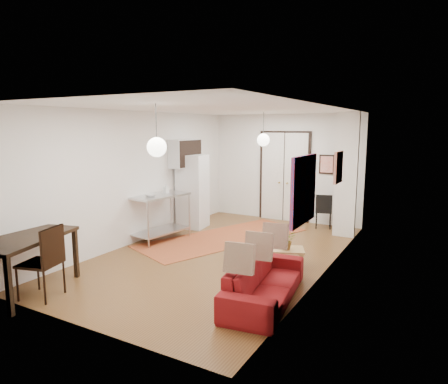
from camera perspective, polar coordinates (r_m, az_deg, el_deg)
The scene contains 27 objects.
floor at distance 8.22m, azimuth -0.29°, elevation -8.82°, with size 7.00×7.00×0.00m, color brown.
ceiling at distance 7.82m, azimuth -0.31°, elevation 11.81°, with size 4.20×7.00×0.02m, color white.
wall_back at distance 11.05m, azimuth 8.71°, elevation 3.42°, with size 4.20×0.02×2.90m, color white.
wall_front at distance 5.19m, azimuth -19.77°, elevation -3.52°, with size 4.20×0.02×2.90m, color white.
wall_left at distance 9.11m, azimuth -11.88°, elevation 2.11°, with size 0.02×7.00×2.90m, color white.
wall_right at distance 7.11m, azimuth 14.59°, elevation 0.05°, with size 0.02×7.00×2.90m, color white.
double_doors at distance 11.04m, azimuth 8.59°, elevation 2.11°, with size 1.44×0.06×2.50m, color silver.
stub_partition at distance 9.62m, azimuth 17.05°, elevation 2.27°, with size 0.50×0.10×2.90m, color white.
wall_cabinet at distance 10.13m, azimuth -5.59°, elevation 5.52°, with size 0.35×1.00×0.70m, color silver.
painting_popart at distance 5.90m, azimuth 11.31°, elevation 0.29°, with size 0.05×1.00×1.00m, color red.
painting_abstract at distance 7.84m, azimuth 16.02°, elevation 3.40°, with size 0.05×0.50×0.60m, color beige.
poster_back at distance 10.66m, azimuth 14.47°, elevation 3.84°, with size 0.40×0.03×0.50m, color red.
print_left at distance 10.63m, azimuth -4.72°, elevation 5.97°, with size 0.03×0.44×0.54m, color #A36B44.
pendant_back at distance 9.61m, azimuth 5.64°, elevation 7.42°, with size 0.30×0.30×0.80m.
pendant_front at distance 6.16m, azimuth -9.58°, elevation 6.35°, with size 0.30×0.30×0.80m.
kilim_rug at distance 9.36m, azimuth -0.02°, elevation -6.53°, with size 1.54×4.10×0.01m, color #A74A29.
sofa at distance 6.07m, azimuth 5.83°, elevation -12.59°, with size 2.03×0.79×0.59m, color maroon.
coffee_table at distance 7.44m, azimuth 8.19°, elevation -8.35°, with size 0.92×0.74×0.36m.
potted_plant at distance 7.34m, azimuth 8.96°, elevation -6.78°, with size 0.27×0.32×0.35m, color #355B29.
kitchen_counter at distance 9.17m, azimuth -9.10°, elevation -2.51°, with size 0.87×1.45×1.05m.
bowl at distance 8.88m, azimuth -10.42°, elevation -0.46°, with size 0.25×0.25×0.06m, color white.
soap_bottle at distance 9.29m, azimuth -8.27°, elevation 0.51°, with size 0.10×0.10×0.22m, color teal.
fridge at distance 10.20m, azimuth -4.50°, elevation 0.09°, with size 0.66×0.66×1.86m, color silver.
dining_table at distance 6.92m, azimuth -26.89°, elevation -6.50°, with size 1.30×1.79×0.89m.
dining_chair_near at distance 6.71m, azimuth -24.08°, elevation -8.11°, with size 0.64×0.81×1.10m.
dining_chair_far at distance 6.71m, azimuth -24.08°, elevation -8.11°, with size 0.64×0.81×1.10m.
black_side_chair at distance 10.57m, azimuth 14.17°, elevation -2.16°, with size 0.49×0.50×0.88m.
Camera 1 is at (3.86, -6.80, 2.55)m, focal length 32.00 mm.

